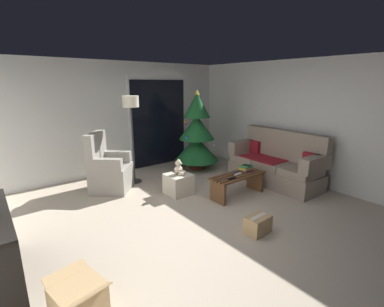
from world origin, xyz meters
name	(u,v)px	position (x,y,z in m)	size (l,w,h in m)	color
ground_plane	(200,221)	(0.00, 0.00, 0.00)	(7.00, 7.00, 0.00)	#B2A38E
wall_back	(114,118)	(0.00, 3.06, 1.25)	(5.72, 0.12, 2.50)	silver
wall_right	(309,122)	(2.86, 0.00, 1.25)	(0.12, 6.00, 2.50)	silver
patio_door_frame	(159,121)	(1.13, 2.99, 1.10)	(1.60, 0.02, 2.20)	silver
patio_door_glass	(159,123)	(1.13, 2.97, 1.05)	(1.50, 0.02, 2.10)	black
couch	(276,164)	(2.32, 0.32, 0.40)	(0.83, 1.96, 1.08)	gray
coffee_table	(238,182)	(1.16, 0.32, 0.27)	(1.10, 0.40, 0.41)	brown
remote_black	(232,178)	(0.90, 0.22, 0.42)	(0.04, 0.16, 0.02)	black
remote_white	(238,174)	(1.16, 0.31, 0.42)	(0.04, 0.16, 0.02)	silver
remote_graphite	(236,172)	(1.20, 0.41, 0.42)	(0.04, 0.16, 0.02)	#333338
book_stack	(246,168)	(1.45, 0.39, 0.46)	(0.27, 0.20, 0.10)	#6B3D7A
cell_phone	(247,165)	(1.45, 0.37, 0.52)	(0.07, 0.14, 0.01)	black
christmas_tree	(197,135)	(1.61, 2.07, 0.84)	(1.05, 1.05, 1.89)	#4C1E19
armchair	(108,170)	(-0.59, 2.04, 0.40)	(0.97, 0.97, 1.13)	gray
floor_lamp	(131,110)	(0.00, 2.15, 1.51)	(0.32, 0.32, 1.78)	#2D2D30
ottoman	(179,184)	(0.36, 1.06, 0.19)	(0.44, 0.44, 0.38)	beige
teddy_bear_cream	(179,168)	(0.37, 1.05, 0.50)	(0.22, 0.21, 0.29)	beige
cardboard_box_taped_mid_floor	(258,224)	(0.43, -0.74, 0.12)	(0.37, 0.26, 0.25)	tan
cardboard_box_open_near_shelf	(79,302)	(-1.95, -0.71, 0.18)	(0.48, 0.57, 0.39)	tan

